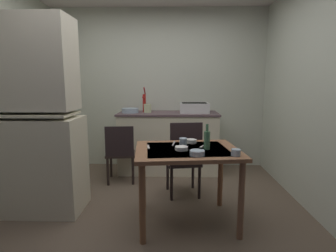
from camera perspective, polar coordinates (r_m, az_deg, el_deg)
ground_plane at (r=3.07m, az=-3.71°, el=-17.98°), size 4.54×4.54×0.00m
wall_back at (r=4.54m, az=-1.84°, el=7.79°), size 3.54×0.10×2.58m
wall_right at (r=3.11m, az=30.71°, el=5.84°), size 0.10×3.64×2.58m
hutch_cabinet at (r=3.19m, az=-26.29°, el=0.39°), size 0.95×0.53×2.06m
counter_cabinet at (r=4.27m, az=0.03°, el=-3.38°), size 1.54×0.64×0.94m
sink_basin at (r=4.20m, az=5.55°, el=3.88°), size 0.44×0.34×0.15m
hand_pump at (r=4.25m, az=-5.04°, el=5.20°), size 0.05×0.27×0.39m
mixing_bowl_counter at (r=4.19m, az=-7.98°, el=3.26°), size 0.25×0.25×0.07m
stoneware_crock at (r=4.18m, az=-4.34°, el=3.72°), size 0.12×0.12×0.13m
dining_table at (r=2.67m, az=4.03°, el=-7.07°), size 1.07×0.90×0.76m
chair_far_side at (r=3.32m, az=3.43°, el=-6.82°), size 0.46×0.46×0.94m
chair_by_counter at (r=3.84m, az=-9.97°, el=-5.46°), size 0.44×0.44×0.82m
serving_bowl_wide at (r=2.41m, az=6.18°, el=-5.68°), size 0.13×0.13×0.05m
soup_bowl_small at (r=2.59m, az=2.84°, el=-4.70°), size 0.13×0.13×0.03m
sauce_dish at (r=2.90m, az=4.88°, el=-3.19°), size 0.12×0.12×0.04m
teacup_mint at (r=2.75m, az=3.20°, el=-3.39°), size 0.08×0.08×0.08m
mug_dark at (r=2.46m, az=14.12°, el=-5.43°), size 0.08×0.08×0.06m
glass_bottle at (r=2.62m, az=8.21°, el=-2.83°), size 0.06×0.06×0.25m
table_knife at (r=2.85m, az=1.21°, el=-3.70°), size 0.04×0.20×0.00m
teaspoon_near_bowl at (r=2.77m, az=7.42°, el=-4.18°), size 0.09×0.14×0.00m
teaspoon_by_cup at (r=2.72m, az=-4.17°, el=-4.39°), size 0.04×0.16×0.00m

